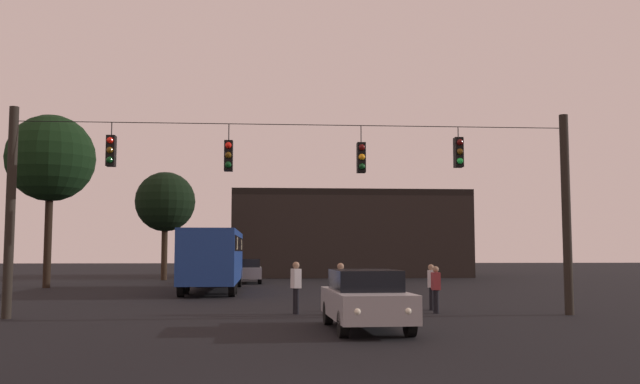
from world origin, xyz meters
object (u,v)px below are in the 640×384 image
object	(u,v)px
city_bus	(214,254)
pedestrian_near_bus	(431,284)
car_far_left	(247,270)
car_near_right	(365,299)
tree_behind_building	(165,202)
tree_left_silhouette	(51,159)
pedestrian_crossing_center	(341,286)
pedestrian_crossing_left	(296,284)
pedestrian_crossing_right	(436,287)

from	to	relation	value
city_bus	pedestrian_near_bus	bearing A→B (deg)	-54.32
pedestrian_near_bus	car_far_left	bearing A→B (deg)	108.83
car_near_right	tree_behind_building	world-z (taller)	tree_behind_building
tree_behind_building	pedestrian_near_bus	bearing A→B (deg)	-62.96
tree_left_silhouette	tree_behind_building	bearing A→B (deg)	63.31
pedestrian_crossing_center	tree_behind_building	distance (m)	28.86
car_near_right	pedestrian_crossing_left	xyz separation A→B (m)	(-1.60, 4.60, 0.14)
car_near_right	city_bus	bearing A→B (deg)	106.91
car_far_left	tree_left_silhouette	distance (m)	13.41
pedestrian_near_bus	tree_left_silhouette	distance (m)	24.37
pedestrian_crossing_right	pedestrian_near_bus	size ratio (longest dim) A/B	0.97
car_near_right	pedestrian_crossing_right	size ratio (longest dim) A/B	2.90
pedestrian_near_bus	pedestrian_crossing_right	bearing A→B (deg)	-96.19
pedestrian_crossing_center	pedestrian_crossing_right	bearing A→B (deg)	8.49
car_near_right	pedestrian_near_bus	distance (m)	6.49
pedestrian_crossing_center	tree_left_silhouette	size ratio (longest dim) A/B	0.17
pedestrian_crossing_left	tree_left_silhouette	bearing A→B (deg)	128.15
pedestrian_crossing_right	tree_left_silhouette	bearing A→B (deg)	136.49
pedestrian_near_bus	tree_left_silhouette	xyz separation A→B (m)	(-17.72, 15.52, 6.27)
pedestrian_crossing_left	tree_behind_building	xyz separation A→B (m)	(-8.20, 26.31, 4.50)
car_near_right	pedestrian_crossing_center	xyz separation A→B (m)	(-0.22, 4.07, 0.12)
pedestrian_crossing_left	pedestrian_near_bus	size ratio (longest dim) A/B	1.07
car_near_right	pedestrian_near_bus	world-z (taller)	pedestrian_near_bus
car_near_right	pedestrian_crossing_center	distance (m)	4.07
city_bus	pedestrian_near_bus	world-z (taller)	city_bus
pedestrian_crossing_right	tree_behind_building	bearing A→B (deg)	115.76
tree_left_silhouette	city_bus	bearing A→B (deg)	-22.69
tree_behind_building	tree_left_silhouette	bearing A→B (deg)	-116.69
car_near_right	pedestrian_crossing_center	bearing A→B (deg)	93.09
car_far_left	tree_behind_building	bearing A→B (deg)	140.85
car_far_left	city_bus	bearing A→B (deg)	-98.83
car_far_left	pedestrian_crossing_left	world-z (taller)	pedestrian_crossing_left
car_far_left	car_near_right	bearing A→B (deg)	-81.52
car_near_right	pedestrian_near_bus	size ratio (longest dim) A/B	2.83
pedestrian_crossing_left	tree_behind_building	bearing A→B (deg)	107.31
pedestrian_near_bus	pedestrian_crossing_center	bearing A→B (deg)	-153.22
pedestrian_crossing_center	pedestrian_crossing_right	world-z (taller)	pedestrian_crossing_center
pedestrian_crossing_left	pedestrian_crossing_center	bearing A→B (deg)	-21.29
city_bus	tree_left_silhouette	size ratio (longest dim) A/B	1.15
pedestrian_crossing_center	tree_left_silhouette	xyz separation A→B (m)	(-14.45, 17.17, 6.22)
city_bus	tree_behind_building	distance (m)	14.79
tree_left_silhouette	tree_behind_building	distance (m)	10.96
city_bus	pedestrian_crossing_left	xyz separation A→B (m)	(3.66, -12.70, -0.93)
pedestrian_near_bus	city_bus	bearing A→B (deg)	125.68
car_near_right	pedestrian_crossing_left	bearing A→B (deg)	109.17
city_bus	car_far_left	distance (m)	8.97
pedestrian_near_bus	tree_behind_building	xyz separation A→B (m)	(-12.86, 25.19, 4.56)
car_far_left	pedestrian_near_bus	bearing A→B (deg)	-71.17
car_near_right	car_far_left	distance (m)	26.39
pedestrian_crossing_left	tree_left_silhouette	size ratio (longest dim) A/B	0.17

